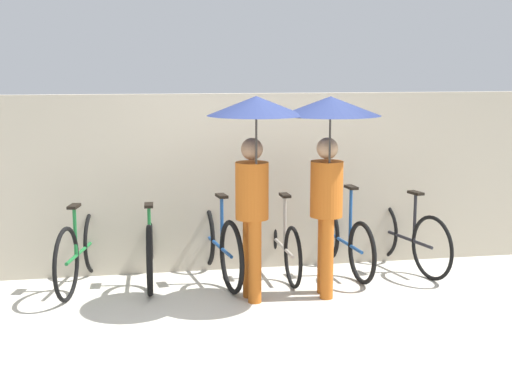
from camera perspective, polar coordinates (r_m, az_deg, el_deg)
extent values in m
plane|color=beige|center=(6.34, 2.05, -10.88)|extent=(30.00, 30.00, 0.00)
cube|color=#B2A893|center=(7.97, -0.97, 0.81)|extent=(11.56, 0.12, 1.97)
torus|color=black|center=(8.09, -12.82, -3.76)|extent=(0.21, 0.73, 0.74)
torus|color=black|center=(7.18, -14.94, -5.61)|extent=(0.21, 0.73, 0.74)
cylinder|color=#19662D|center=(7.63, -13.81, -4.63)|extent=(0.26, 0.97, 0.04)
cylinder|color=#19662D|center=(7.41, -14.27, -3.11)|extent=(0.04, 0.04, 0.50)
cube|color=black|center=(7.36, -14.36, -1.12)|extent=(0.13, 0.22, 0.03)
cylinder|color=#19662D|center=(8.02, -12.91, -1.43)|extent=(0.04, 0.04, 0.67)
cylinder|color=#19662D|center=(7.96, -13.00, 0.93)|extent=(0.43, 0.13, 0.03)
torus|color=black|center=(8.20, -8.43, -3.49)|extent=(0.09, 0.72, 0.72)
torus|color=black|center=(7.19, -8.51, -5.43)|extent=(0.09, 0.72, 0.72)
cylinder|color=#19662D|center=(7.69, -8.47, -4.40)|extent=(0.08, 1.05, 0.04)
cylinder|color=#19662D|center=(7.46, -8.53, -2.97)|extent=(0.04, 0.04, 0.48)
cube|color=black|center=(7.41, -8.58, -1.05)|extent=(0.10, 0.20, 0.03)
cylinder|color=#19662D|center=(8.13, -8.50, -1.14)|extent=(0.04, 0.04, 0.69)
cylinder|color=#19662D|center=(8.07, -8.56, 1.25)|extent=(0.44, 0.05, 0.03)
torus|color=black|center=(8.16, -4.11, -3.37)|extent=(0.16, 0.75, 0.75)
torus|color=black|center=(7.18, -1.97, -5.22)|extent=(0.16, 0.75, 0.75)
cylinder|color=#19478C|center=(7.67, -3.11, -4.24)|extent=(0.19, 1.05, 0.04)
cylinder|color=#19478C|center=(7.43, -2.75, -2.51)|extent=(0.04, 0.04, 0.55)
cube|color=black|center=(7.37, -2.76, -0.31)|extent=(0.12, 0.21, 0.03)
cylinder|color=#19478C|center=(8.09, -4.14, -1.28)|extent=(0.04, 0.04, 0.61)
cylinder|color=#19478C|center=(8.04, -4.17, 0.84)|extent=(0.44, 0.09, 0.03)
torus|color=black|center=(8.39, 1.10, -3.32)|extent=(0.05, 0.65, 0.65)
torus|color=black|center=(7.37, 2.97, -5.23)|extent=(0.05, 0.65, 0.65)
cylinder|color=#A59E93|center=(7.88, 1.97, -4.22)|extent=(0.06, 1.09, 0.04)
cylinder|color=#A59E93|center=(7.63, 2.32, -2.48)|extent=(0.04, 0.04, 0.57)
cube|color=black|center=(7.57, 2.34, -0.26)|extent=(0.09, 0.20, 0.03)
cylinder|color=#A59E93|center=(8.31, 1.11, -0.80)|extent=(0.04, 0.04, 0.75)
cylinder|color=#A59E93|center=(8.25, 1.12, 1.77)|extent=(0.44, 0.04, 0.03)
torus|color=black|center=(8.46, 5.75, -3.19)|extent=(0.11, 0.67, 0.67)
torus|color=black|center=(7.57, 8.47, -4.83)|extent=(0.11, 0.67, 0.67)
cylinder|color=#19478C|center=(8.01, 7.03, -3.97)|extent=(0.12, 0.99, 0.04)
cylinder|color=#19478C|center=(7.78, 7.57, -2.01)|extent=(0.04, 0.04, 0.63)
cube|color=black|center=(7.72, 7.63, 0.38)|extent=(0.11, 0.21, 0.03)
cylinder|color=#19478C|center=(8.38, 5.79, -0.67)|extent=(0.04, 0.04, 0.76)
cylinder|color=#19478C|center=(8.31, 5.84, 1.91)|extent=(0.44, 0.07, 0.03)
torus|color=black|center=(8.63, 9.91, -2.91)|extent=(0.20, 0.69, 0.70)
torus|color=black|center=(7.84, 13.90, -4.37)|extent=(0.20, 0.69, 0.70)
cylinder|color=black|center=(8.23, 11.81, -3.61)|extent=(0.26, 0.98, 0.04)
cylinder|color=black|center=(8.04, 12.59, -2.03)|extent=(0.04, 0.04, 0.53)
cube|color=black|center=(7.98, 12.66, -0.07)|extent=(0.13, 0.22, 0.03)
cylinder|color=black|center=(8.57, 9.98, -0.83)|extent=(0.04, 0.04, 0.64)
cylinder|color=black|center=(8.51, 10.04, 1.27)|extent=(0.44, 0.13, 0.03)
cylinder|color=#B25619|center=(7.05, -0.53, -5.24)|extent=(0.13, 0.13, 0.81)
cylinder|color=#B25619|center=(6.88, -0.10, -5.62)|extent=(0.13, 0.13, 0.81)
cylinder|color=#B25619|center=(6.81, -0.33, 0.10)|extent=(0.32, 0.32, 0.55)
sphere|color=#997051|center=(6.76, -0.33, 3.46)|extent=(0.21, 0.21, 0.21)
cylinder|color=#332D28|center=(6.63, 0.02, 3.13)|extent=(0.02, 0.02, 0.70)
cone|color=#19234C|center=(6.59, 0.02, 6.91)|extent=(0.92, 0.92, 0.18)
cylinder|color=#B25619|center=(7.21, 5.46, -4.96)|extent=(0.13, 0.13, 0.81)
cylinder|color=#B25619|center=(7.03, 5.69, -5.33)|extent=(0.13, 0.13, 0.81)
cylinder|color=#B25619|center=(6.97, 5.67, 0.24)|extent=(0.32, 0.32, 0.55)
sphere|color=tan|center=(6.92, 5.73, 3.50)|extent=(0.21, 0.21, 0.21)
cylinder|color=#332D28|center=(6.78, 5.91, 3.18)|extent=(0.02, 0.02, 0.69)
cone|color=#19234C|center=(6.75, 5.98, 6.86)|extent=(0.95, 0.95, 0.18)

